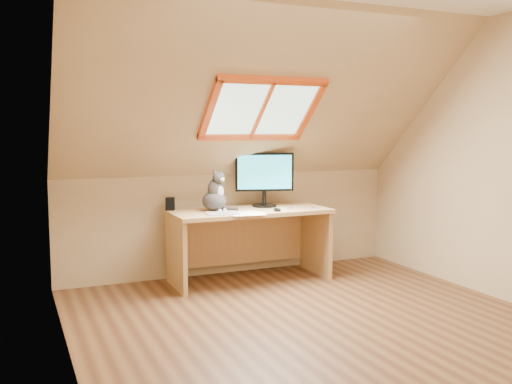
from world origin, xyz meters
TOP-DOWN VIEW (x-y plane):
  - ground at (0.00, 0.00)m, footprint 3.50×3.50m
  - room_shell at (0.00, -0.09)m, footprint 3.52×3.52m
  - desk at (0.02, 1.45)m, footprint 1.51×0.66m
  - monitor at (0.24, 1.50)m, footprint 0.56×0.24m
  - cat at (-0.31, 1.41)m, footprint 0.30×0.33m
  - desk_speaker at (-0.68, 1.63)m, footprint 0.11×0.11m
  - graphics_tablet at (-0.32, 1.19)m, footprint 0.32×0.26m
  - mouse at (0.21, 1.15)m, footprint 0.06×0.11m
  - papers at (-0.04, 1.12)m, footprint 0.35×0.30m
  - cables at (0.44, 1.26)m, footprint 0.51×0.26m

SIDE VIEW (x-z plane):
  - ground at x=0.00m, z-range 0.00..0.00m
  - desk at x=0.02m, z-range 0.13..0.82m
  - papers at x=-0.04m, z-range 0.69..0.69m
  - cables at x=0.44m, z-range 0.69..0.70m
  - graphics_tablet at x=-0.32m, z-range 0.69..0.70m
  - mouse at x=0.21m, z-range 0.69..0.72m
  - desk_speaker at x=-0.68m, z-range 0.69..0.81m
  - cat at x=-0.31m, z-range 0.63..1.03m
  - monitor at x=0.24m, z-range 0.73..1.26m
  - room_shell at x=0.00m, z-range 0.23..2.64m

